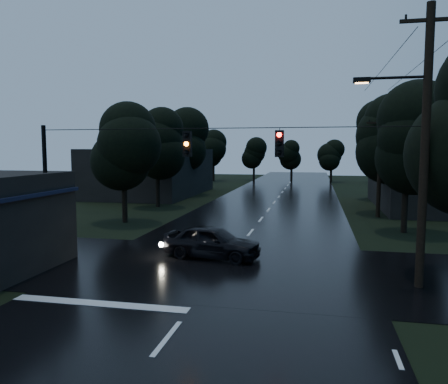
% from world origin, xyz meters
% --- Properties ---
extents(main_road, '(12.00, 120.00, 0.02)m').
position_xyz_m(main_road, '(0.00, 30.00, 0.00)').
color(main_road, black).
rests_on(main_road, ground).
extents(cross_street, '(60.00, 9.00, 0.02)m').
position_xyz_m(cross_street, '(0.00, 12.00, 0.00)').
color(cross_street, black).
rests_on(cross_street, ground).
extents(building_far_right, '(10.00, 14.00, 4.40)m').
position_xyz_m(building_far_right, '(14.00, 34.00, 2.20)').
color(building_far_right, black).
rests_on(building_far_right, ground).
extents(building_far_left, '(10.00, 16.00, 5.00)m').
position_xyz_m(building_far_left, '(-14.00, 40.00, 2.50)').
color(building_far_left, black).
rests_on(building_far_left, ground).
extents(utility_pole_main, '(3.50, 0.30, 10.00)m').
position_xyz_m(utility_pole_main, '(7.41, 11.00, 5.26)').
color(utility_pole_main, black).
rests_on(utility_pole_main, ground).
extents(utility_pole_far, '(2.00, 0.30, 7.50)m').
position_xyz_m(utility_pole_far, '(8.30, 28.00, 3.88)').
color(utility_pole_far, black).
rests_on(utility_pole_far, ground).
extents(anchor_pole_left, '(0.18, 0.18, 6.00)m').
position_xyz_m(anchor_pole_left, '(-7.50, 11.00, 3.00)').
color(anchor_pole_left, black).
rests_on(anchor_pole_left, ground).
extents(span_signals, '(15.00, 0.37, 1.12)m').
position_xyz_m(span_signals, '(0.56, 10.99, 5.24)').
color(span_signals, black).
rests_on(span_signals, ground).
extents(tree_left_a, '(3.92, 3.92, 8.26)m').
position_xyz_m(tree_left_a, '(-9.00, 22.00, 5.24)').
color(tree_left_a, black).
rests_on(tree_left_a, ground).
extents(tree_left_b, '(4.20, 4.20, 8.85)m').
position_xyz_m(tree_left_b, '(-9.60, 30.00, 5.62)').
color(tree_left_b, black).
rests_on(tree_left_b, ground).
extents(tree_left_c, '(4.48, 4.48, 9.44)m').
position_xyz_m(tree_left_c, '(-10.20, 40.00, 5.99)').
color(tree_left_c, black).
rests_on(tree_left_c, ground).
extents(tree_right_a, '(4.20, 4.20, 8.85)m').
position_xyz_m(tree_right_a, '(9.00, 22.00, 5.62)').
color(tree_right_a, black).
rests_on(tree_right_a, ground).
extents(tree_right_b, '(4.48, 4.48, 9.44)m').
position_xyz_m(tree_right_b, '(9.60, 30.00, 5.99)').
color(tree_right_b, black).
rests_on(tree_right_b, ground).
extents(tree_right_c, '(4.76, 4.76, 10.03)m').
position_xyz_m(tree_right_c, '(10.20, 40.00, 6.37)').
color(tree_right_c, black).
rests_on(tree_right_c, ground).
extents(car, '(4.72, 2.50, 1.53)m').
position_xyz_m(car, '(-0.84, 13.62, 0.77)').
color(car, black).
rests_on(car, ground).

